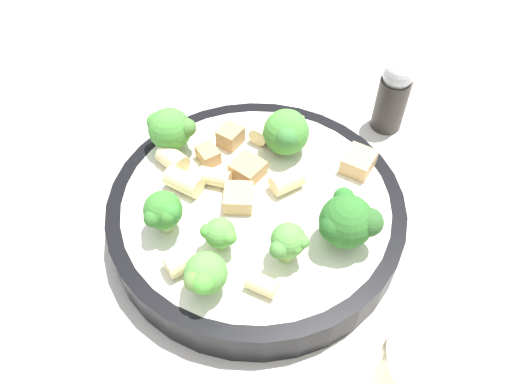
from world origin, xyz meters
The scene contains 24 objects.
ground_plane centered at (0.00, 0.00, 0.00)m, with size 2.00×2.00×0.00m, color beige.
pasta_bowl centered at (0.00, 0.00, 0.02)m, with size 0.24×0.24×0.03m.
broccoli_floret_0 centered at (0.06, 0.01, 0.05)m, with size 0.03×0.03×0.04m.
broccoli_floret_1 centered at (-0.07, -0.06, 0.06)m, with size 0.04×0.04×0.04m.
broccoli_floret_2 centered at (0.05, 0.05, 0.06)m, with size 0.04×0.05×0.04m.
broccoli_floret_3 centered at (-0.05, 0.04, 0.06)m, with size 0.04×0.04×0.04m.
broccoli_floret_4 centered at (0.04, -0.04, 0.05)m, with size 0.02×0.03×0.03m.
broccoli_floret_5 centered at (0.07, -0.05, 0.06)m, with size 0.03×0.03×0.04m.
broccoli_floret_6 centered at (0.01, -0.07, 0.06)m, with size 0.03×0.03×0.04m.
rigatoni_0 centered at (0.03, 0.06, 0.04)m, with size 0.01×0.01×0.02m, color beige.
rigatoni_1 centered at (0.05, -0.07, 0.04)m, with size 0.02×0.02×0.02m, color beige.
rigatoni_2 centered at (-0.07, 0.05, 0.04)m, with size 0.02×0.02×0.03m, color beige.
rigatoni_3 centered at (-0.03, -0.03, 0.04)m, with size 0.01×0.01×0.03m, color beige.
rigatoni_4 centered at (0.08, -0.02, 0.04)m, with size 0.01×0.01×0.02m, color beige.
rigatoni_5 centered at (-0.07, 0.02, 0.04)m, with size 0.02×0.02×0.03m, color beige.
rigatoni_6 centered at (-0.05, -0.06, 0.04)m, with size 0.02×0.02×0.02m, color beige.
rigatoni_7 centered at (-0.01, 0.03, 0.04)m, with size 0.02×0.02×0.03m, color beige.
rigatoni_8 centered at (-0.03, -0.05, 0.04)m, with size 0.02×0.02×0.03m, color beige.
chicken_chunk_0 centered at (-0.03, 0.00, 0.04)m, with size 0.02×0.02×0.01m, color tan.
chicken_chunk_1 centered at (0.00, -0.01, 0.04)m, with size 0.02×0.02×0.01m, color tan.
chicken_chunk_2 centered at (-0.07, -0.01, 0.04)m, with size 0.02×0.02×0.02m, color tan.
chicken_chunk_3 centered at (-0.01, 0.09, 0.04)m, with size 0.03×0.02×0.02m, color tan.
chicken_chunk_4 centered at (-0.05, -0.03, 0.04)m, with size 0.02×0.02×0.01m, color tan.
pepper_shaker centered at (-0.09, 0.16, 0.04)m, with size 0.03×0.03×0.08m.
Camera 1 is at (0.24, -0.06, 0.34)m, focal length 35.00 mm.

